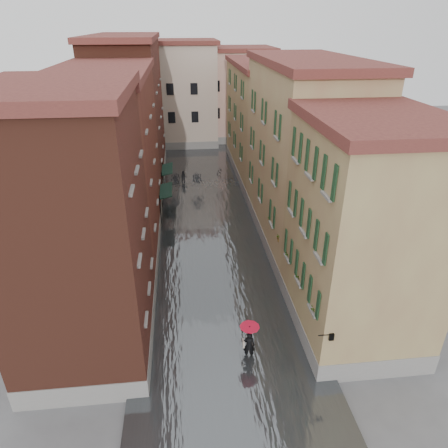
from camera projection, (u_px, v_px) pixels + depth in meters
ground at (221, 310)px, 24.19m from camera, size 120.00×120.00×0.00m
floodwater at (207, 216)px, 35.65m from camera, size 10.00×60.00×0.20m
building_left_near at (78, 239)px, 18.79m from camera, size 6.00×8.00×13.00m
building_left_mid at (112, 167)px, 28.64m from camera, size 6.00×14.00×12.50m
building_left_far at (131, 114)px, 41.58m from camera, size 6.00×16.00×14.00m
building_right_near at (361, 237)px, 20.48m from camera, size 6.00×8.00×11.50m
building_right_mid at (302, 158)px, 29.88m from camera, size 6.00×14.00×13.00m
building_right_far at (263, 122)px, 43.50m from camera, size 6.00×16.00×11.50m
building_end_cream at (171, 96)px, 54.59m from camera, size 12.00×9.00×13.00m
building_end_pink at (234, 96)px, 57.45m from camera, size 10.00×9.00×12.00m
awning_near at (166, 191)px, 34.55m from camera, size 1.09×3.40×2.80m
awning_far at (167, 170)px, 39.54m from camera, size 1.09×3.39×2.80m
wall_lantern at (331, 336)px, 17.93m from camera, size 0.71×0.22×0.35m
window_planters at (290, 252)px, 23.50m from camera, size 0.59×10.84×0.84m
pedestrian_main at (249, 339)px, 20.21m from camera, size 1.01×1.01×2.06m
pedestrian_far at (184, 178)px, 42.54m from camera, size 0.71×0.57×1.42m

